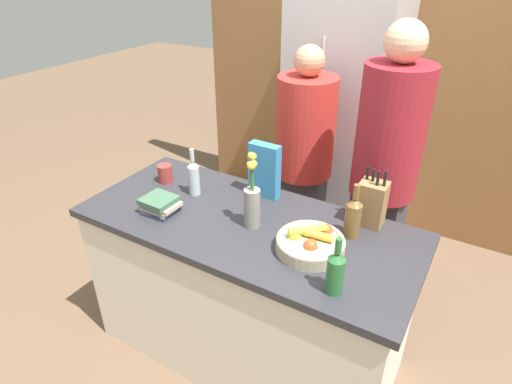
{
  "coord_description": "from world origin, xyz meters",
  "views": [
    {
      "loc": [
        0.93,
        -1.48,
        2.05
      ],
      "look_at": [
        0.0,
        0.09,
        1.01
      ],
      "focal_mm": 30.0,
      "sensor_mm": 36.0,
      "label": 1
    }
  ],
  "objects_px": {
    "knife_block": "(372,203)",
    "cereal_box": "(264,171)",
    "bottle_vinegar": "(353,216)",
    "bottle_wine": "(335,271)",
    "book_stack": "(160,205)",
    "bottle_oil": "(194,177)",
    "person_in_blue": "(385,169)",
    "flower_vase": "(252,202)",
    "refrigerator": "(341,118)",
    "person_at_sink": "(304,156)",
    "coffee_mug": "(165,173)",
    "fruit_bowl": "(310,243)"
  },
  "relations": [
    {
      "from": "knife_block",
      "to": "cereal_box",
      "type": "xyz_separation_m",
      "value": [
        -0.57,
        -0.02,
        0.03
      ]
    },
    {
      "from": "flower_vase",
      "to": "bottle_wine",
      "type": "relative_size",
      "value": 1.52
    },
    {
      "from": "bottle_vinegar",
      "to": "person_in_blue",
      "type": "bearing_deg",
      "value": 91.32
    },
    {
      "from": "person_in_blue",
      "to": "bottle_vinegar",
      "type": "bearing_deg",
      "value": -82.44
    },
    {
      "from": "cereal_box",
      "to": "bottle_wine",
      "type": "distance_m",
      "value": 0.79
    },
    {
      "from": "knife_block",
      "to": "flower_vase",
      "type": "bearing_deg",
      "value": -147.72
    },
    {
      "from": "knife_block",
      "to": "coffee_mug",
      "type": "height_order",
      "value": "knife_block"
    },
    {
      "from": "book_stack",
      "to": "person_in_blue",
      "type": "bearing_deg",
      "value": 43.18
    },
    {
      "from": "bottle_wine",
      "to": "book_stack",
      "type": "bearing_deg",
      "value": 174.19
    },
    {
      "from": "bottle_oil",
      "to": "bottle_wine",
      "type": "xyz_separation_m",
      "value": [
        0.93,
        -0.33,
        -0.01
      ]
    },
    {
      "from": "refrigerator",
      "to": "person_in_blue",
      "type": "distance_m",
      "value": 0.95
    },
    {
      "from": "flower_vase",
      "to": "person_in_blue",
      "type": "xyz_separation_m",
      "value": [
        0.43,
        0.7,
        -0.02
      ]
    },
    {
      "from": "fruit_bowl",
      "to": "cereal_box",
      "type": "bearing_deg",
      "value": 142.44
    },
    {
      "from": "bottle_oil",
      "to": "person_in_blue",
      "type": "xyz_separation_m",
      "value": [
        0.85,
        0.6,
        0.01
      ]
    },
    {
      "from": "fruit_bowl",
      "to": "book_stack",
      "type": "distance_m",
      "value": 0.79
    },
    {
      "from": "person_at_sink",
      "to": "flower_vase",
      "type": "bearing_deg",
      "value": -83.15
    },
    {
      "from": "knife_block",
      "to": "flower_vase",
      "type": "distance_m",
      "value": 0.57
    },
    {
      "from": "knife_block",
      "to": "book_stack",
      "type": "bearing_deg",
      "value": -155.31
    },
    {
      "from": "refrigerator",
      "to": "person_at_sink",
      "type": "distance_m",
      "value": 0.62
    },
    {
      "from": "bottle_vinegar",
      "to": "knife_block",
      "type": "bearing_deg",
      "value": 73.94
    },
    {
      "from": "book_stack",
      "to": "cereal_box",
      "type": "bearing_deg",
      "value": 48.19
    },
    {
      "from": "bottle_wine",
      "to": "knife_block",
      "type": "bearing_deg",
      "value": 93.12
    },
    {
      "from": "bottle_vinegar",
      "to": "book_stack",
      "type": "bearing_deg",
      "value": -162.02
    },
    {
      "from": "refrigerator",
      "to": "bottle_wine",
      "type": "xyz_separation_m",
      "value": [
        0.63,
        -1.71,
        0.04
      ]
    },
    {
      "from": "flower_vase",
      "to": "person_at_sink",
      "type": "bearing_deg",
      "value": 98.62
    },
    {
      "from": "knife_block",
      "to": "bottle_wine",
      "type": "distance_m",
      "value": 0.53
    },
    {
      "from": "knife_block",
      "to": "cereal_box",
      "type": "relative_size",
      "value": 1.01
    },
    {
      "from": "coffee_mug",
      "to": "bottle_vinegar",
      "type": "bearing_deg",
      "value": 1.4
    },
    {
      "from": "bottle_oil",
      "to": "person_in_blue",
      "type": "relative_size",
      "value": 0.15
    },
    {
      "from": "fruit_bowl",
      "to": "person_in_blue",
      "type": "xyz_separation_m",
      "value": [
        0.11,
        0.74,
        0.07
      ]
    },
    {
      "from": "fruit_bowl",
      "to": "bottle_vinegar",
      "type": "distance_m",
      "value": 0.24
    },
    {
      "from": "book_stack",
      "to": "bottle_wine",
      "type": "distance_m",
      "value": 0.98
    },
    {
      "from": "book_stack",
      "to": "person_at_sink",
      "type": "height_order",
      "value": "person_at_sink"
    },
    {
      "from": "bottle_vinegar",
      "to": "bottle_wine",
      "type": "relative_size",
      "value": 1.07
    },
    {
      "from": "knife_block",
      "to": "book_stack",
      "type": "relative_size",
      "value": 1.61
    },
    {
      "from": "cereal_box",
      "to": "person_in_blue",
      "type": "relative_size",
      "value": 0.17
    },
    {
      "from": "cereal_box",
      "to": "bottle_wine",
      "type": "xyz_separation_m",
      "value": [
        0.6,
        -0.51,
        -0.05
      ]
    },
    {
      "from": "cereal_box",
      "to": "book_stack",
      "type": "distance_m",
      "value": 0.57
    },
    {
      "from": "bottle_oil",
      "to": "cereal_box",
      "type": "bearing_deg",
      "value": 28.23
    },
    {
      "from": "person_at_sink",
      "to": "bottle_vinegar",
      "type": "bearing_deg",
      "value": -52.78
    },
    {
      "from": "flower_vase",
      "to": "book_stack",
      "type": "bearing_deg",
      "value": -164.24
    },
    {
      "from": "cereal_box",
      "to": "coffee_mug",
      "type": "bearing_deg",
      "value": -165.39
    },
    {
      "from": "book_stack",
      "to": "coffee_mug",
      "type": "bearing_deg",
      "value": 126.34
    },
    {
      "from": "refrigerator",
      "to": "bottle_vinegar",
      "type": "bearing_deg",
      "value": -67.12
    },
    {
      "from": "flower_vase",
      "to": "person_in_blue",
      "type": "relative_size",
      "value": 0.22
    },
    {
      "from": "person_at_sink",
      "to": "refrigerator",
      "type": "bearing_deg",
      "value": 87.03
    },
    {
      "from": "refrigerator",
      "to": "person_at_sink",
      "type": "xyz_separation_m",
      "value": [
        -0.01,
        -0.62,
        -0.07
      ]
    },
    {
      "from": "bottle_wine",
      "to": "bottle_vinegar",
      "type": "bearing_deg",
      "value": 100.06
    },
    {
      "from": "refrigerator",
      "to": "cereal_box",
      "type": "height_order",
      "value": "refrigerator"
    },
    {
      "from": "cereal_box",
      "to": "fruit_bowl",
      "type": "bearing_deg",
      "value": -37.56
    }
  ]
}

